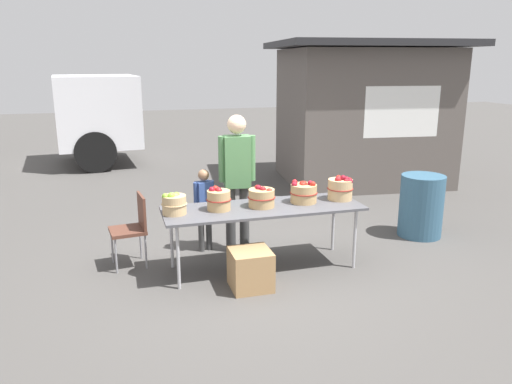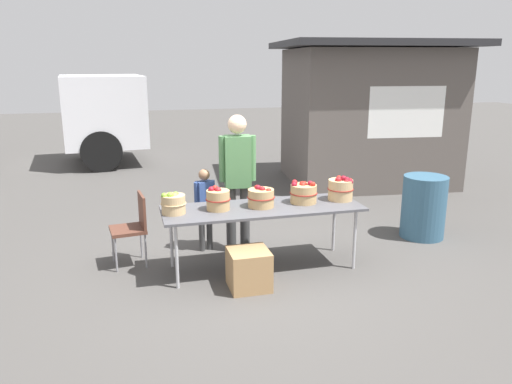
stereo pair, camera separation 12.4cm
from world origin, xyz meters
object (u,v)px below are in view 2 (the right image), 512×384
apple_basket_red_2 (303,193)px  produce_crate (249,269)px  folding_chair (134,224)px  apple_basket_red_0 (218,199)px  trash_barrel (424,207)px  child_customer (205,203)px  vendor_adult (238,173)px  apple_basket_red_3 (341,189)px  apple_basket_green_0 (173,203)px  market_table (263,210)px  apple_basket_red_1 (261,197)px

apple_basket_red_2 → produce_crate: 1.16m
apple_basket_red_2 → folding_chair: size_ratio=0.38×
apple_basket_red_0 → trash_barrel: size_ratio=0.33×
apple_basket_red_2 → child_customer: size_ratio=0.31×
apple_basket_red_0 → vendor_adult: vendor_adult is taller
apple_basket_red_3 → apple_basket_green_0: bearing=-178.8°
child_customer → folding_chair: bearing=-0.4°
child_customer → trash_barrel: size_ratio=1.24×
vendor_adult → folding_chair: bearing=10.7°
apple_basket_green_0 → apple_basket_red_0: size_ratio=1.00×
apple_basket_red_3 → vendor_adult: (-1.14, 0.57, 0.14)m
apple_basket_green_0 → apple_basket_red_2: size_ratio=0.86×
market_table → trash_barrel: size_ratio=2.67×
apple_basket_green_0 → apple_basket_red_0: (0.50, 0.02, 0.01)m
market_table → apple_basket_green_0: size_ratio=8.14×
produce_crate → child_customer: bearing=102.4°
vendor_adult → produce_crate: 1.37m
vendor_adult → trash_barrel: vendor_adult is taller
apple_basket_red_0 → trash_barrel: bearing=8.6°
apple_basket_red_1 → folding_chair: (-1.43, 0.49, -0.35)m
child_customer → trash_barrel: child_customer is taller
apple_basket_red_3 → child_customer: (-1.54, 0.69, -0.26)m
market_table → folding_chair: (-1.45, 0.50, -0.20)m
apple_basket_red_1 → folding_chair: size_ratio=0.37×
apple_basket_green_0 → apple_basket_red_1: size_ratio=0.89×
apple_basket_red_1 → child_customer: bearing=126.5°
produce_crate → market_table: bearing=59.3°
market_table → apple_basket_red_1: apple_basket_red_1 is taller
apple_basket_red_0 → apple_basket_red_2: apple_basket_red_0 is taller
market_table → produce_crate: bearing=-120.7°
apple_basket_red_3 → produce_crate: size_ratio=0.73×
apple_basket_red_2 → child_customer: bearing=147.1°
folding_chair → market_table: bearing=64.0°
apple_basket_red_0 → apple_basket_red_1: apple_basket_red_0 is taller
apple_basket_red_3 → child_customer: size_ratio=0.29×
apple_basket_green_0 → apple_basket_red_1: (1.00, 0.01, -0.00)m
apple_basket_red_1 → vendor_adult: bearing=102.8°
market_table → vendor_adult: bearing=104.1°
apple_basket_red_2 → child_customer: (-1.07, 0.69, -0.24)m
apple_basket_red_0 → apple_basket_red_3: 1.50m
vendor_adult → folding_chair: vendor_adult is taller
apple_basket_red_2 → child_customer: 1.29m
apple_basket_red_1 → produce_crate: (-0.27, -0.49, -0.65)m
apple_basket_green_0 → apple_basket_red_3: (2.00, 0.04, 0.02)m
apple_basket_red_3 → vendor_adult: size_ratio=0.18×
market_table → produce_crate: size_ratio=5.38×
apple_basket_red_0 → apple_basket_red_2: 1.03m
apple_basket_green_0 → folding_chair: (-0.43, 0.50, -0.36)m
trash_barrel → vendor_adult: bearing=176.8°
vendor_adult → market_table: bearing=109.9°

